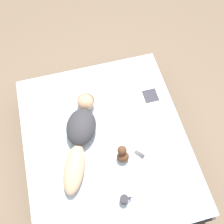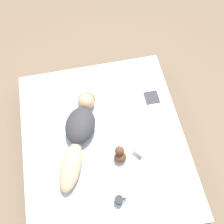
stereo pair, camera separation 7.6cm
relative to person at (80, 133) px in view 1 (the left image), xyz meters
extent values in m
plane|color=#7A6651|center=(0.26, -0.13, -0.68)|extent=(12.00, 12.00, 0.00)
cube|color=#383333|center=(0.26, -0.13, -0.50)|extent=(1.91, 2.19, 0.37)
cube|color=silver|center=(0.26, -0.13, -0.20)|extent=(1.85, 2.13, 0.21)
ellipsoid|color=tan|center=(-0.14, -0.38, -0.02)|extent=(0.40, 0.59, 0.15)
ellipsoid|color=#333338|center=(0.03, 0.07, 0.01)|extent=(0.47, 0.54, 0.21)
ellipsoid|color=brown|center=(0.15, 0.39, 0.01)|extent=(0.26, 0.25, 0.11)
sphere|color=tan|center=(0.14, 0.36, 0.00)|extent=(0.20, 0.20, 0.20)
cube|color=white|center=(0.67, 0.31, -0.09)|extent=(0.27, 0.26, 0.01)
cube|color=white|center=(0.94, 0.31, -0.09)|extent=(0.27, 0.26, 0.01)
cube|color=#2D2D38|center=(0.94, 0.31, -0.09)|extent=(0.18, 0.19, 0.00)
cylinder|color=#232328|center=(0.29, -0.81, -0.05)|extent=(0.09, 0.09, 0.09)
cylinder|color=black|center=(0.29, -0.81, -0.01)|extent=(0.07, 0.07, 0.01)
torus|color=#232328|center=(0.33, -0.81, -0.05)|extent=(0.07, 0.01, 0.07)
cube|color=silver|center=(0.58, -0.38, -0.09)|extent=(0.15, 0.16, 0.01)
cube|color=black|center=(0.58, -0.38, -0.09)|extent=(0.12, 0.13, 0.00)
ellipsoid|color=brown|center=(0.39, -0.38, -0.04)|extent=(0.13, 0.12, 0.11)
sphere|color=brown|center=(0.39, -0.33, 0.05)|extent=(0.10, 0.10, 0.10)
camera|label=1|loc=(0.07, -1.16, 2.73)|focal=42.00mm
camera|label=2|loc=(0.14, -1.18, 2.73)|focal=42.00mm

